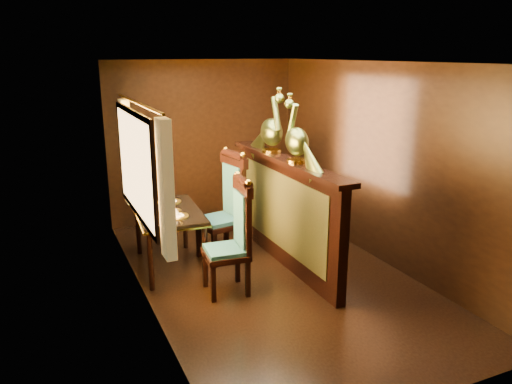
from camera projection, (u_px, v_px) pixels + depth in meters
ground at (272, 276)px, 6.02m from camera, size 5.00×5.00×0.00m
room_shell at (266, 147)px, 5.57m from camera, size 3.04×5.04×2.52m
partition at (285, 209)px, 6.21m from camera, size 0.26×2.70×1.36m
dining_table at (168, 215)px, 6.10m from camera, size 0.86×1.32×0.95m
chair_left at (236, 232)px, 5.48m from camera, size 0.52×0.54×1.33m
chair_right at (229, 202)px, 6.40m from camera, size 0.59×0.61×1.43m
peacock_left at (297, 129)px, 5.71m from camera, size 0.25×0.66×0.79m
peacock_right at (272, 120)px, 6.29m from camera, size 0.26×0.70×0.84m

